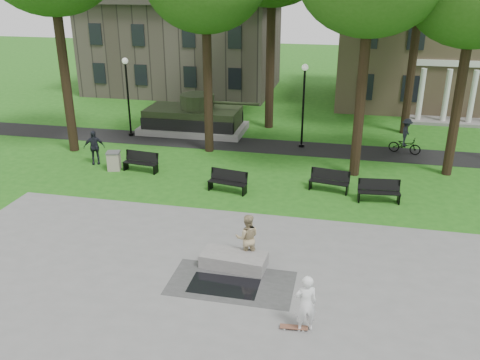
% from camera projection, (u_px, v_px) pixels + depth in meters
% --- Properties ---
extents(ground, '(120.00, 120.00, 0.00)m').
position_uv_depth(ground, '(252.00, 251.00, 18.21)').
color(ground, '#1E5A15').
rests_on(ground, ground).
extents(plaza, '(22.00, 16.00, 0.02)m').
position_uv_depth(plaza, '(217.00, 341.00, 13.68)').
color(plaza, gray).
rests_on(plaza, ground).
extents(footpath, '(44.00, 2.60, 0.01)m').
position_uv_depth(footpath, '(292.00, 148.00, 29.09)').
color(footpath, black).
rests_on(footpath, ground).
extents(building_right, '(17.00, 12.00, 8.60)m').
position_uv_depth(building_right, '(449.00, 45.00, 38.19)').
color(building_right, '#9E8460').
rests_on(building_right, ground).
extents(building_left, '(15.00, 10.00, 7.20)m').
position_uv_depth(building_left, '(185.00, 46.00, 43.05)').
color(building_left, '#4C443D').
rests_on(building_left, ground).
extents(lamp_left, '(0.36, 0.36, 4.73)m').
position_uv_depth(lamp_left, '(128.00, 91.00, 30.28)').
color(lamp_left, black).
rests_on(lamp_left, ground).
extents(lamp_mid, '(0.36, 0.36, 4.73)m').
position_uv_depth(lamp_mid, '(304.00, 99.00, 28.22)').
color(lamp_mid, black).
rests_on(lamp_mid, ground).
extents(tank_monument, '(7.45, 3.40, 2.40)m').
position_uv_depth(tank_monument, '(194.00, 118.00, 31.85)').
color(tank_monument, gray).
rests_on(tank_monument, ground).
extents(puddle, '(2.20, 1.20, 0.00)m').
position_uv_depth(puddle, '(224.00, 286.00, 16.12)').
color(puddle, black).
rests_on(puddle, plaza).
extents(concrete_block, '(2.27, 1.17, 0.45)m').
position_uv_depth(concrete_block, '(234.00, 260.00, 17.15)').
color(concrete_block, gray).
rests_on(concrete_block, plaza).
extents(skateboard, '(0.79, 0.26, 0.07)m').
position_uv_depth(skateboard, '(294.00, 328.00, 14.14)').
color(skateboard, brown).
rests_on(skateboard, plaza).
extents(skateboarder, '(0.74, 0.60, 1.73)m').
position_uv_depth(skateboarder, '(306.00, 303.00, 13.80)').
color(skateboarder, white).
rests_on(skateboarder, plaza).
extents(friend_watching, '(0.96, 0.83, 1.71)m').
position_uv_depth(friend_watching, '(247.00, 238.00, 17.29)').
color(friend_watching, tan).
rests_on(friend_watching, plaza).
extents(pedestrian_walker, '(1.15, 0.85, 1.81)m').
position_uv_depth(pedestrian_walker, '(94.00, 147.00, 26.32)').
color(pedestrian_walker, black).
rests_on(pedestrian_walker, ground).
extents(cyclist, '(1.84, 1.10, 1.97)m').
position_uv_depth(cyclist, '(406.00, 139.00, 27.92)').
color(cyclist, black).
rests_on(cyclist, ground).
extents(park_bench_0, '(1.84, 0.73, 1.00)m').
position_uv_depth(park_bench_0, '(141.00, 161.00, 25.48)').
color(park_bench_0, black).
rests_on(park_bench_0, ground).
extents(park_bench_1, '(1.85, 0.85, 1.00)m').
position_uv_depth(park_bench_1, '(228.00, 181.00, 23.06)').
color(park_bench_1, black).
rests_on(park_bench_1, ground).
extents(park_bench_2, '(1.85, 0.83, 1.00)m').
position_uv_depth(park_bench_2, '(329.00, 180.00, 23.12)').
color(park_bench_2, black).
rests_on(park_bench_2, ground).
extents(park_bench_3, '(1.84, 0.69, 1.00)m').
position_uv_depth(park_bench_3, '(379.00, 190.00, 22.01)').
color(park_bench_3, black).
rests_on(park_bench_3, ground).
extents(trash_bin, '(0.81, 0.81, 0.96)m').
position_uv_depth(trash_bin, '(114.00, 161.00, 25.64)').
color(trash_bin, gray).
rests_on(trash_bin, ground).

